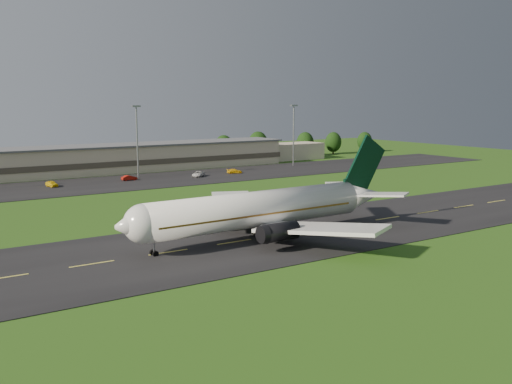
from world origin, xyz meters
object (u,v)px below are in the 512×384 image
terminal (123,159)px  light_mast_centre (137,133)px  service_vehicle_a (52,184)px  service_vehicle_d (234,171)px  service_vehicle_b (129,178)px  service_vehicle_c (198,174)px  light_mast_east (294,128)px  airliner (261,209)px

terminal → light_mast_centre: bearing=-95.0°
service_vehicle_a → service_vehicle_d: (52.66, -1.87, -0.09)m
service_vehicle_d → service_vehicle_b: bearing=103.8°
terminal → service_vehicle_c: terminal is taller
light_mast_centre → light_mast_east: (55.00, 0.00, 0.00)m
service_vehicle_b → service_vehicle_d: service_vehicle_b is taller
service_vehicle_a → light_mast_east: bearing=-6.5°
service_vehicle_a → service_vehicle_d: 52.69m
service_vehicle_b → service_vehicle_c: service_vehicle_c is taller
airliner → terminal: (12.43, 96.16, -0.67)m
airliner → service_vehicle_d: bearing=60.4°
light_mast_centre → service_vehicle_a: bearing=-167.3°
airliner → light_mast_centre: light_mast_centre is taller
airliner → service_vehicle_b: bearing=83.5°
service_vehicle_b → service_vehicle_d: size_ratio=0.92×
service_vehicle_a → service_vehicle_c: (40.12, -2.59, -0.01)m
service_vehicle_c → light_mast_centre: bearing=-164.4°
airliner → light_mast_east: (66.03, 79.98, 8.08)m
light_mast_east → service_vehicle_c: bearing=-168.4°
service_vehicle_a → service_vehicle_b: service_vehicle_a is taller
light_mast_east → service_vehicle_b: size_ratio=4.85×
service_vehicle_b → service_vehicle_d: 32.12m
service_vehicle_a → service_vehicle_d: bearing=-12.6°
airliner → service_vehicle_b: (6.43, 74.90, -3.87)m
terminal → service_vehicle_b: 22.32m
airliner → service_vehicle_c: (25.92, 71.71, -3.81)m
service_vehicle_a → service_vehicle_c: service_vehicle_a is taller
terminal → light_mast_east: 56.67m
terminal → service_vehicle_c: size_ratio=26.79×
airliner → service_vehicle_c: airliner is taller
service_vehicle_a → light_mast_centre: bearing=2.2°
light_mast_centre → service_vehicle_a: size_ratio=4.57×
light_mast_centre → light_mast_east: 55.00m
light_mast_centre → light_mast_east: same height
light_mast_east → service_vehicle_d: bearing=-164.7°
service_vehicle_a → service_vehicle_b: size_ratio=1.06×
airliner → light_mast_east: 104.03m
service_vehicle_c → service_vehicle_d: bearing=47.9°
light_mast_east → service_vehicle_a: size_ratio=4.57×
terminal → light_mast_centre: (-1.40, -16.18, 8.75)m
airliner → terminal: size_ratio=0.35×
terminal → service_vehicle_a: size_ratio=32.57×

